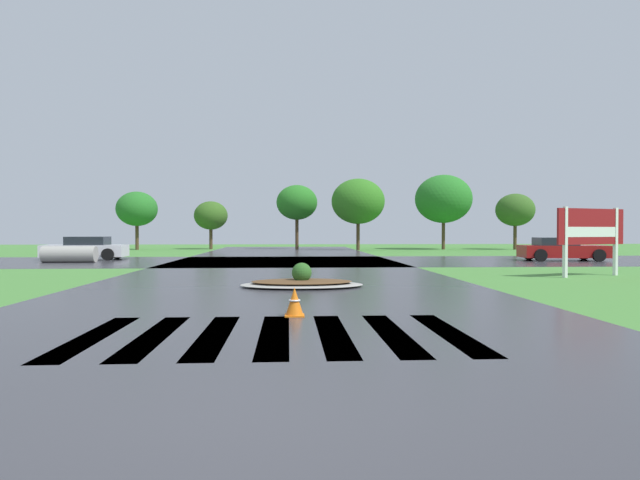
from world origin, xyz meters
TOP-DOWN VIEW (x-y plane):
  - ground_plane at (0.00, 0.00)m, footprint 120.00×120.00m
  - asphalt_roadway at (0.00, 10.00)m, footprint 11.43×80.00m
  - asphalt_cross_road at (0.00, 24.58)m, footprint 90.00×10.29m
  - crosswalk_stripes at (0.00, 4.31)m, footprint 5.85×3.59m
  - estate_billboard at (10.64, 14.49)m, footprint 2.93×1.17m
  - median_island at (0.59, 11.50)m, footprint 3.46×2.08m
  - car_silver_hatch at (14.58, 24.40)m, footprint 4.46×2.53m
  - car_white_sedan at (-10.78, 26.77)m, footprint 4.33×2.11m
  - drainage_pipe_stack at (-10.63, 24.11)m, footprint 2.58×0.81m
  - traffic_cone at (0.33, 6.12)m, footprint 0.36×0.36m
  - background_treeline at (6.08, 41.91)m, footprint 34.56×6.34m

SIDE VIEW (x-z plane):
  - ground_plane at x=0.00m, z-range -0.10..0.00m
  - asphalt_roadway at x=0.00m, z-range 0.00..0.01m
  - asphalt_cross_road at x=0.00m, z-range 0.00..0.01m
  - crosswalk_stripes at x=0.00m, z-range 0.00..0.01m
  - median_island at x=0.59m, z-range -0.21..0.47m
  - traffic_cone at x=0.33m, z-range -0.01..0.52m
  - drainage_pipe_stack at x=-10.63m, z-range 0.00..0.81m
  - car_silver_hatch at x=14.58m, z-range -0.03..1.19m
  - car_white_sedan at x=-10.78m, z-range -0.03..1.22m
  - estate_billboard at x=10.64m, z-range 0.42..2.81m
  - background_treeline at x=6.08m, z-range 0.70..6.96m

